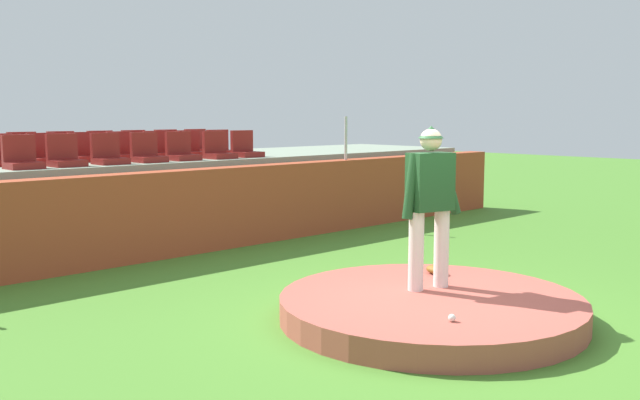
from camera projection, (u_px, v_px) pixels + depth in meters
The scene contains 28 objects.
ground_plane at pixel (430, 320), 7.63m from camera, with size 60.00×60.00×0.00m, color #48812A.
pitchers_mound at pixel (431, 308), 7.62m from camera, with size 3.31×3.31×0.27m, color #AF5144.
pitcher at pixel (430, 195), 7.80m from camera, with size 0.81×0.38×1.84m.
baseball at pixel (452, 318), 6.65m from camera, with size 0.07×0.07×0.07m, color white.
fielding_glove at pixel (436, 270), 8.64m from camera, with size 0.30×0.20×0.11m, color brown.
brick_barrier at pixel (180, 212), 11.15m from camera, with size 16.74×0.40×1.36m, color #A64327.
fence_post_right at pixel (346, 138), 13.62m from camera, with size 0.06×0.06×0.85m, color silver.
bleacher_platform at pixel (120, 199), 12.57m from camera, with size 16.08×3.09×1.44m, color gray.
stadium_chair_0 at pixel (22, 158), 10.28m from camera, with size 0.48×0.44×0.50m.
stadium_chair_1 at pixel (65, 156), 10.75m from camera, with size 0.48×0.44×0.50m.
stadium_chair_2 at pixel (108, 154), 11.25m from camera, with size 0.48×0.44×0.50m.
stadium_chair_3 at pixel (147, 153), 11.73m from camera, with size 0.48×0.44×0.50m.
stadium_chair_4 at pixel (181, 151), 12.21m from camera, with size 0.48×0.44×0.50m.
stadium_chair_5 at pixel (218, 150), 12.69m from camera, with size 0.48×0.44×0.50m.
stadium_chair_6 at pixel (245, 149), 13.17m from camera, with size 0.48×0.44×0.50m.
stadium_chair_7 at pixel (0, 156), 10.87m from camera, with size 0.48×0.44×0.50m.
stadium_chair_8 at pixel (44, 154), 11.34m from camera, with size 0.48×0.44×0.50m.
stadium_chair_9 at pixel (84, 152), 11.85m from camera, with size 0.48×0.44×0.50m.
stadium_chair_10 at pixel (122, 151), 12.32m from camera, with size 0.48×0.44×0.50m.
stadium_chair_11 at pixel (158, 150), 12.83m from camera, with size 0.48×0.44×0.50m.
stadium_chair_12 at pixel (191, 148), 13.25m from camera, with size 0.48×0.44×0.50m.
stadium_chair_13 at pixel (221, 147), 13.75m from camera, with size 0.48×0.44×0.50m.
stadium_chair_15 at pixel (25, 152), 11.96m from camera, with size 0.48×0.44×0.50m.
stadium_chair_16 at pixel (64, 151), 12.42m from camera, with size 0.48×0.44×0.50m.
stadium_chair_17 at pixel (103, 149), 12.90m from camera, with size 0.48×0.44×0.50m.
stadium_chair_18 at pixel (136, 148), 13.38m from camera, with size 0.48×0.44×0.50m.
stadium_chair_19 at pixel (169, 147), 13.88m from camera, with size 0.48×0.44×0.50m.
stadium_chair_20 at pixel (198, 146), 14.38m from camera, with size 0.48×0.44×0.50m.
Camera 1 is at (-5.99, -4.53, 2.23)m, focal length 39.13 mm.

